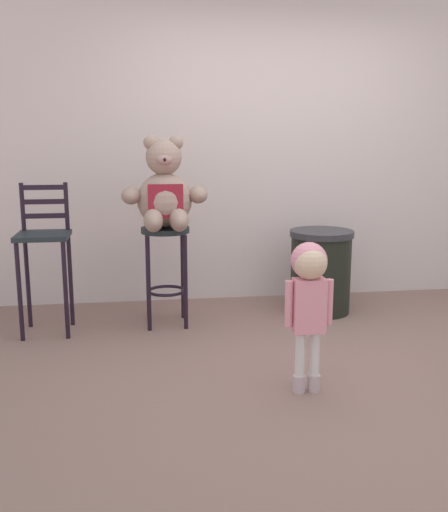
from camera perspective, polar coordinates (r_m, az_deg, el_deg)
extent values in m
plane|color=#826057|center=(3.78, 10.76, -10.96)|extent=(24.00, 24.00, 0.00)
cube|color=beige|center=(5.37, 4.65, 16.34)|extent=(6.95, 0.30, 3.76)
cylinder|color=#1E2629|center=(4.44, -5.73, 2.54)|extent=(0.37, 0.37, 0.04)
cylinder|color=black|center=(4.38, -7.35, -2.71)|extent=(0.03, 0.03, 0.72)
cylinder|color=black|center=(4.39, -3.77, -2.60)|extent=(0.03, 0.03, 0.72)
cylinder|color=black|center=(4.65, -7.41, -1.88)|extent=(0.03, 0.03, 0.72)
cylinder|color=black|center=(4.66, -4.03, -1.77)|extent=(0.03, 0.03, 0.72)
torus|color=black|center=(4.54, -5.61, -3.38)|extent=(0.30, 0.30, 0.02)
sphere|color=gray|center=(4.41, -5.79, 5.42)|extent=(0.41, 0.41, 0.41)
cube|color=maroon|center=(4.25, -5.70, 5.31)|extent=(0.25, 0.03, 0.25)
sphere|color=gray|center=(4.39, -5.88, 9.54)|extent=(0.27, 0.27, 0.27)
ellipsoid|color=#A57774|center=(4.28, -5.81, 9.27)|extent=(0.11, 0.08, 0.08)
sphere|color=black|center=(4.25, -5.79, 9.29)|extent=(0.03, 0.03, 0.03)
sphere|color=gray|center=(4.39, -7.15, 10.90)|extent=(0.11, 0.11, 0.11)
sphere|color=gray|center=(4.39, -4.67, 10.95)|extent=(0.11, 0.11, 0.11)
ellipsoid|color=gray|center=(4.38, -9.04, 5.82)|extent=(0.14, 0.23, 0.13)
ellipsoid|color=gray|center=(4.40, -2.55, 5.97)|extent=(0.14, 0.23, 0.13)
ellipsoid|color=gray|center=(4.23, -6.89, 3.45)|extent=(0.14, 0.35, 0.16)
ellipsoid|color=gray|center=(4.24, -4.40, 3.52)|extent=(0.14, 0.35, 0.16)
cylinder|color=#C4A6AC|center=(3.45, 7.33, -12.22)|extent=(0.07, 0.07, 0.10)
cylinder|color=silver|center=(3.38, 7.41, -9.44)|extent=(0.05, 0.05, 0.26)
cylinder|color=#C4A6AC|center=(3.47, 8.72, -12.10)|extent=(0.07, 0.07, 0.10)
cylinder|color=silver|center=(3.40, 8.81, -9.33)|extent=(0.05, 0.05, 0.26)
cube|color=pink|center=(3.30, 8.25, -4.79)|extent=(0.18, 0.10, 0.31)
cylinder|color=pink|center=(3.27, 6.31, -4.64)|extent=(0.04, 0.04, 0.26)
cylinder|color=pink|center=(3.33, 10.17, -4.43)|extent=(0.04, 0.04, 0.26)
sphere|color=#D8B293|center=(3.24, 8.38, -0.67)|extent=(0.19, 0.19, 0.19)
sphere|color=pink|center=(3.26, 8.27, -0.42)|extent=(0.20, 0.20, 0.20)
cylinder|color=black|center=(4.89, 9.36, -1.78)|extent=(0.49, 0.49, 0.63)
cylinder|color=#2D2D33|center=(4.83, 9.49, 2.17)|extent=(0.52, 0.52, 0.05)
cube|color=#1E2629|center=(4.42, -17.20, 1.90)|extent=(0.37, 0.37, 0.03)
cylinder|color=black|center=(4.38, -19.26, -3.35)|extent=(0.03, 0.03, 0.71)
cylinder|color=black|center=(4.33, -15.15, -3.27)|extent=(0.03, 0.03, 0.71)
cylinder|color=black|center=(4.68, -18.55, -2.36)|extent=(0.03, 0.03, 0.71)
cylinder|color=black|center=(4.63, -14.70, -2.27)|extent=(0.03, 0.03, 0.71)
cylinder|color=black|center=(4.58, -19.00, 4.55)|extent=(0.03, 0.03, 0.35)
cylinder|color=black|center=(4.53, -15.07, 4.71)|extent=(0.03, 0.03, 0.35)
cube|color=black|center=(4.56, -16.99, 3.76)|extent=(0.32, 0.02, 0.04)
cube|color=black|center=(4.55, -17.07, 5.07)|extent=(0.32, 0.02, 0.04)
cube|color=black|center=(4.54, -17.15, 6.40)|extent=(0.32, 0.02, 0.04)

